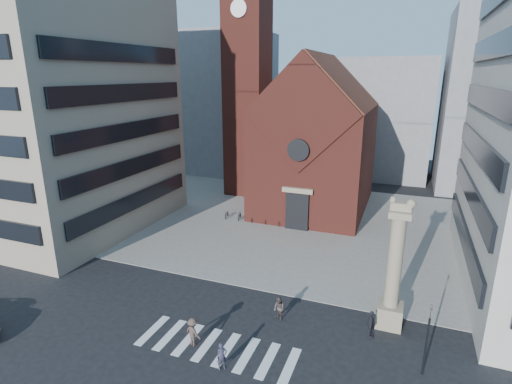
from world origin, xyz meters
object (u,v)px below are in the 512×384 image
traffic_light (427,338)px  pedestrian_1 (279,309)px  lion_column (393,277)px  pedestrian_0 (222,356)px  scooter_0 (227,214)px  pedestrian_2 (371,324)px

traffic_light → pedestrian_1: size_ratio=2.63×
lion_column → pedestrian_0: (-8.36, -7.53, -2.65)m
pedestrian_0 → pedestrian_1: (1.51, 5.53, 0.01)m
scooter_0 → lion_column: bearing=-49.6°
traffic_light → pedestrian_2: (-3.00, 2.31, -1.40)m
lion_column → pedestrian_2: (-1.01, -1.69, -2.57)m
traffic_light → pedestrian_2: size_ratio=2.42×
lion_column → pedestrian_0: 11.56m
pedestrian_2 → traffic_light: bearing=-133.5°
scooter_0 → pedestrian_2: bearing=-54.3°
traffic_light → scooter_0: bearing=137.8°
pedestrian_2 → lion_column: bearing=-36.7°
pedestrian_0 → lion_column: bearing=-1.3°
lion_column → scooter_0: size_ratio=5.59×
traffic_light → scooter_0: 27.53m
lion_column → pedestrian_1: bearing=-163.8°
pedestrian_2 → pedestrian_0: bearing=122.6°
pedestrian_0 → scooter_0: 24.16m
pedestrian_1 → pedestrian_2: pedestrian_2 is taller
lion_column → pedestrian_0: bearing=-138.0°
lion_column → traffic_light: (1.99, -4.00, -1.17)m
pedestrian_0 → scooter_0: (-9.98, 22.00, -0.35)m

